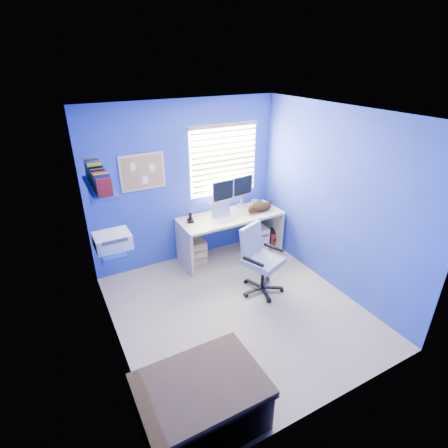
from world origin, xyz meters
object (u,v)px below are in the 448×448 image
laptop (224,212)px  tower_pc (257,237)px  desk (231,236)px  cat (260,207)px  office_chair (260,268)px

laptop → tower_pc: (0.67, 0.04, -0.62)m
desk → cat: size_ratio=4.27×
tower_pc → office_chair: bearing=-121.4°
office_chair → tower_pc: bearing=58.2°
desk → cat: (0.51, -0.07, 0.44)m
laptop → office_chair: (0.06, -0.95, -0.49)m
laptop → cat: bearing=-1.7°
laptop → cat: 0.66m
office_chair → laptop: bearing=93.5°
cat → desk: bearing=158.5°
desk → laptop: laptop is taller
cat → office_chair: 1.20m
desk → laptop: (-0.15, -0.06, 0.48)m
cat → tower_pc: 0.59m
desk → tower_pc: 0.54m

